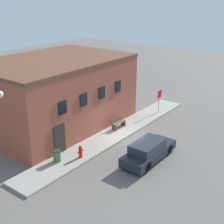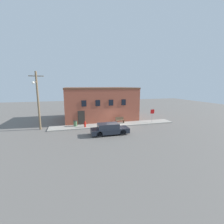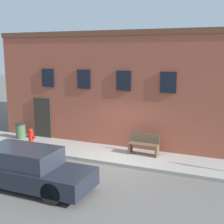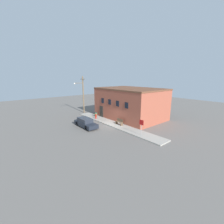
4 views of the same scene
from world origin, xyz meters
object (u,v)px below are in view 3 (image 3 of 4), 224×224
(trash_bin, at_px, (21,131))
(parked_car, at_px, (27,168))
(fire_hydrant, at_px, (31,137))
(bench, at_px, (144,145))

(trash_bin, bearing_deg, parked_car, -48.75)
(fire_hydrant, height_order, trash_bin, fire_hydrant)
(trash_bin, distance_m, parked_car, 5.91)
(fire_hydrant, distance_m, bench, 5.42)
(bench, bearing_deg, fire_hydrant, -170.93)
(bench, bearing_deg, parked_car, -121.70)
(trash_bin, bearing_deg, bench, 0.12)
(bench, xyz_separation_m, parked_car, (-2.75, -4.46, 0.08))
(bench, distance_m, parked_car, 5.24)
(trash_bin, relative_size, parked_car, 0.17)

